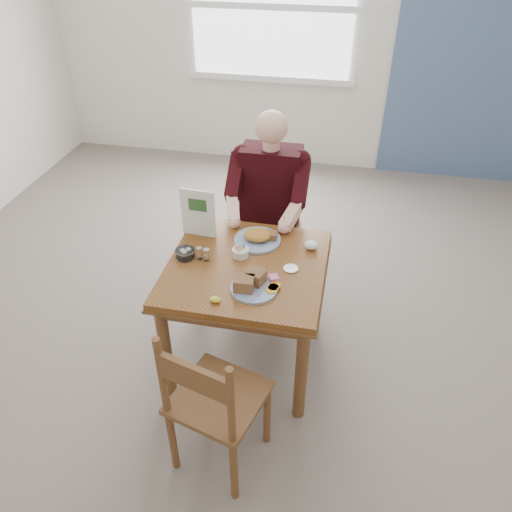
% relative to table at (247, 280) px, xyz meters
% --- Properties ---
extents(floor, '(6.00, 6.00, 0.00)m').
position_rel_table_xyz_m(floor, '(0.00, 0.00, -0.64)').
color(floor, '#73665D').
rests_on(floor, ground).
extents(wall_back, '(5.50, 0.00, 5.50)m').
position_rel_table_xyz_m(wall_back, '(0.00, 3.00, 0.76)').
color(wall_back, silver).
rests_on(wall_back, ground).
extents(accent_panel, '(1.60, 0.02, 2.80)m').
position_rel_table_xyz_m(accent_panel, '(1.60, 2.98, 0.76)').
color(accent_panel, '#496288').
rests_on(accent_panel, ground).
extents(lemon_wedge, '(0.06, 0.05, 0.03)m').
position_rel_table_xyz_m(lemon_wedge, '(-0.09, -0.35, 0.13)').
color(lemon_wedge, yellow).
rests_on(lemon_wedge, table).
extents(napkin, '(0.10, 0.08, 0.05)m').
position_rel_table_xyz_m(napkin, '(0.35, 0.23, 0.14)').
color(napkin, white).
rests_on(napkin, table).
extents(metal_dish, '(0.11, 0.11, 0.01)m').
position_rel_table_xyz_m(metal_dish, '(0.26, 0.00, 0.12)').
color(metal_dish, silver).
rests_on(metal_dish, table).
extents(window, '(1.72, 0.04, 1.42)m').
position_rel_table_xyz_m(window, '(-0.40, 2.97, 0.96)').
color(window, white).
rests_on(window, wall_back).
extents(table, '(0.92, 0.92, 0.75)m').
position_rel_table_xyz_m(table, '(0.00, 0.00, 0.00)').
color(table, brown).
rests_on(table, ground).
extents(chair_far, '(0.42, 0.42, 0.95)m').
position_rel_table_xyz_m(chair_far, '(0.00, 0.80, -0.16)').
color(chair_far, brown).
rests_on(chair_far, ground).
extents(chair_near, '(0.52, 0.52, 0.95)m').
position_rel_table_xyz_m(chair_near, '(0.01, -0.77, -0.16)').
color(chair_near, brown).
rests_on(chair_near, ground).
extents(diner, '(0.53, 0.56, 1.39)m').
position_rel_table_xyz_m(diner, '(0.00, 0.71, 0.17)').
color(diner, gray).
rests_on(diner, chair_far).
extents(near_plate, '(0.29, 0.28, 0.09)m').
position_rel_table_xyz_m(near_plate, '(0.08, -0.20, 0.14)').
color(near_plate, white).
rests_on(near_plate, table).
extents(far_plate, '(0.30, 0.30, 0.08)m').
position_rel_table_xyz_m(far_plate, '(0.02, 0.25, 0.14)').
color(far_plate, white).
rests_on(far_plate, table).
extents(caddy, '(0.13, 0.13, 0.07)m').
position_rel_table_xyz_m(caddy, '(-0.05, 0.08, 0.14)').
color(caddy, white).
rests_on(caddy, table).
extents(shakers, '(0.08, 0.05, 0.08)m').
position_rel_table_xyz_m(shakers, '(-0.26, -0.00, 0.15)').
color(shakers, white).
rests_on(shakers, table).
extents(creamer, '(0.13, 0.13, 0.05)m').
position_rel_table_xyz_m(creamer, '(-0.36, -0.00, 0.14)').
color(creamer, white).
rests_on(creamer, table).
extents(menu, '(0.21, 0.03, 0.31)m').
position_rel_table_xyz_m(menu, '(-0.35, 0.24, 0.27)').
color(menu, white).
rests_on(menu, table).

